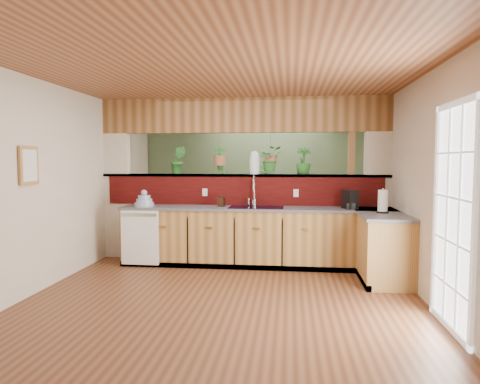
# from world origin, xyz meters

# --- Properties ---
(ground) EXTENTS (4.60, 7.00, 0.01)m
(ground) POSITION_xyz_m (0.00, 0.00, 0.00)
(ground) COLOR brown
(ground) RESTS_ON ground
(ceiling) EXTENTS (4.60, 7.00, 0.01)m
(ceiling) POSITION_xyz_m (0.00, 0.00, 2.60)
(ceiling) COLOR brown
(ceiling) RESTS_ON ground
(wall_back) EXTENTS (4.60, 0.02, 2.60)m
(wall_back) POSITION_xyz_m (0.00, 3.50, 1.30)
(wall_back) COLOR beige
(wall_back) RESTS_ON ground
(wall_front) EXTENTS (4.60, 0.02, 2.60)m
(wall_front) POSITION_xyz_m (0.00, -3.50, 1.30)
(wall_front) COLOR beige
(wall_front) RESTS_ON ground
(wall_left) EXTENTS (0.02, 7.00, 2.60)m
(wall_left) POSITION_xyz_m (-2.30, 0.00, 1.30)
(wall_left) COLOR beige
(wall_left) RESTS_ON ground
(wall_right) EXTENTS (0.02, 7.00, 2.60)m
(wall_right) POSITION_xyz_m (2.30, 0.00, 1.30)
(wall_right) COLOR beige
(wall_right) RESTS_ON ground
(pass_through_partition) EXTENTS (4.60, 0.21, 2.60)m
(pass_through_partition) POSITION_xyz_m (0.03, 1.35, 1.19)
(pass_through_partition) COLOR beige
(pass_through_partition) RESTS_ON ground
(pass_through_ledge) EXTENTS (4.60, 0.21, 0.04)m
(pass_through_ledge) POSITION_xyz_m (0.00, 1.35, 1.37)
(pass_through_ledge) COLOR brown
(pass_through_ledge) RESTS_ON ground
(header_beam) EXTENTS (4.60, 0.15, 0.55)m
(header_beam) POSITION_xyz_m (0.00, 1.35, 2.33)
(header_beam) COLOR brown
(header_beam) RESTS_ON ground
(sage_backwall) EXTENTS (4.55, 0.02, 2.55)m
(sage_backwall) POSITION_xyz_m (0.00, 3.48, 1.30)
(sage_backwall) COLOR #536948
(sage_backwall) RESTS_ON ground
(countertop) EXTENTS (4.14, 1.52, 0.90)m
(countertop) POSITION_xyz_m (0.84, 0.87, 0.45)
(countertop) COLOR olive
(countertop) RESTS_ON ground
(dishwasher) EXTENTS (0.58, 0.03, 0.82)m
(dishwasher) POSITION_xyz_m (-1.48, 0.66, 0.46)
(dishwasher) COLOR white
(dishwasher) RESTS_ON ground
(navy_sink) EXTENTS (0.82, 0.50, 0.18)m
(navy_sink) POSITION_xyz_m (0.25, 0.98, 0.82)
(navy_sink) COLOR black
(navy_sink) RESTS_ON countertop
(french_door) EXTENTS (0.06, 1.02, 2.16)m
(french_door) POSITION_xyz_m (2.27, -1.30, 1.05)
(french_door) COLOR white
(french_door) RESTS_ON ground
(framed_print) EXTENTS (0.04, 0.35, 0.45)m
(framed_print) POSITION_xyz_m (-2.27, -0.80, 1.55)
(framed_print) COLOR olive
(framed_print) RESTS_ON wall_left
(faucet) EXTENTS (0.21, 0.21, 0.48)m
(faucet) POSITION_xyz_m (0.20, 1.13, 1.16)
(faucet) COLOR #B7B7B2
(faucet) RESTS_ON countertop
(dish_stack) EXTENTS (0.30, 0.30, 0.26)m
(dish_stack) POSITION_xyz_m (-1.47, 0.86, 0.98)
(dish_stack) COLOR #909DBA
(dish_stack) RESTS_ON countertop
(soap_dispenser) EXTENTS (0.11, 0.11, 0.20)m
(soap_dispenser) POSITION_xyz_m (-0.29, 1.01, 1.00)
(soap_dispenser) COLOR #321D12
(soap_dispenser) RESTS_ON countertop
(coffee_maker) EXTENTS (0.15, 0.25, 0.28)m
(coffee_maker) POSITION_xyz_m (1.63, 0.92, 1.03)
(coffee_maker) COLOR black
(coffee_maker) RESTS_ON countertop
(paper_towel) EXTENTS (0.16, 0.16, 0.33)m
(paper_towel) POSITION_xyz_m (2.01, 0.48, 1.05)
(paper_towel) COLOR black
(paper_towel) RESTS_ON countertop
(glass_jar) EXTENTS (0.16, 0.16, 0.37)m
(glass_jar) POSITION_xyz_m (0.19, 1.35, 1.57)
(glass_jar) COLOR silver
(glass_jar) RESTS_ON pass_through_ledge
(ledge_plant_left) EXTENTS (0.29, 0.25, 0.45)m
(ledge_plant_left) POSITION_xyz_m (-1.06, 1.35, 1.61)
(ledge_plant_left) COLOR #235B20
(ledge_plant_left) RESTS_ON pass_through_ledge
(ledge_plant_right) EXTENTS (0.30, 0.30, 0.43)m
(ledge_plant_right) POSITION_xyz_m (0.96, 1.35, 1.61)
(ledge_plant_right) COLOR #235B20
(ledge_plant_right) RESTS_ON pass_through_ledge
(hanging_plant_a) EXTENTS (0.21, 0.19, 0.52)m
(hanging_plant_a) POSITION_xyz_m (-0.37, 1.35, 1.77)
(hanging_plant_a) COLOR brown
(hanging_plant_a) RESTS_ON header_beam
(hanging_plant_b) EXTENTS (0.41, 0.37, 0.54)m
(hanging_plant_b) POSITION_xyz_m (0.44, 1.35, 1.80)
(hanging_plant_b) COLOR brown
(hanging_plant_b) RESTS_ON header_beam
(shelving_console) EXTENTS (1.53, 0.87, 0.99)m
(shelving_console) POSITION_xyz_m (-0.13, 3.25, 0.50)
(shelving_console) COLOR black
(shelving_console) RESTS_ON ground
(shelf_plant_a) EXTENTS (0.22, 0.16, 0.40)m
(shelf_plant_a) POSITION_xyz_m (-0.62, 3.25, 1.19)
(shelf_plant_a) COLOR #235B20
(shelf_plant_a) RESTS_ON shelving_console
(shelf_plant_b) EXTENTS (0.32, 0.32, 0.52)m
(shelf_plant_b) POSITION_xyz_m (0.26, 3.25, 1.25)
(shelf_plant_b) COLOR #235B20
(shelf_plant_b) RESTS_ON shelving_console
(floor_plant) EXTENTS (0.74, 0.68, 0.71)m
(floor_plant) POSITION_xyz_m (0.76, 2.73, 0.35)
(floor_plant) COLOR #235B20
(floor_plant) RESTS_ON ground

